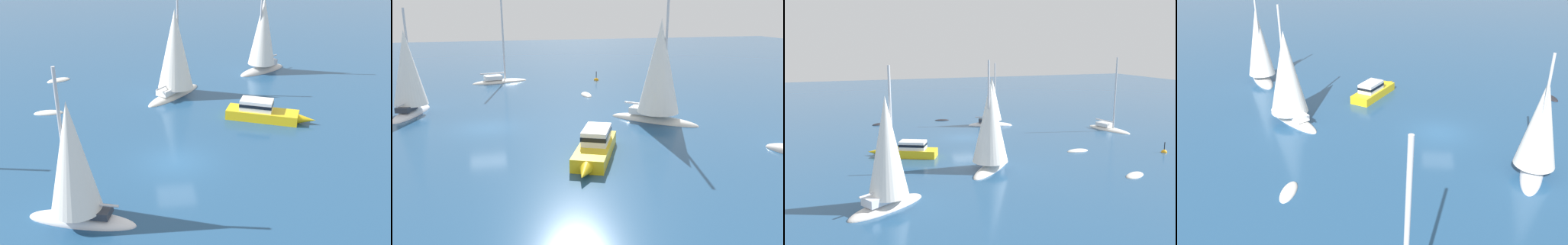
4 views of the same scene
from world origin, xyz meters
TOP-DOWN VIEW (x-y plane):
  - ground_plane at (0.00, 0.00)m, footprint 160.00×160.00m
  - tender at (-9.45, -9.17)m, footprint 0.94×2.29m
  - sailboat at (-12.33, 1.21)m, footprint 6.02×5.68m
  - sailboat_1 at (5.69, -5.48)m, footprint 3.23×5.89m
  - rib at (-17.75, -9.42)m, footprint 1.92×2.45m
  - motor_cruiser at (-5.96, 7.31)m, footprint 3.88×6.63m
  - yacht at (-1.56, -18.47)m, footprint 6.47×3.20m
  - channel_buoy at (-12.58, -17.10)m, footprint 0.56×0.56m

SIDE VIEW (x-z plane):
  - ground_plane at x=0.00m, z-range 0.00..0.00m
  - tender at x=-9.45m, z-range -0.24..0.24m
  - rib at x=-17.75m, z-range -0.24..0.24m
  - channel_buoy at x=-12.58m, z-range -0.64..0.68m
  - yacht at x=-1.56m, z-range -4.44..4.91m
  - motor_cruiser at x=-5.96m, z-range -0.16..1.40m
  - sailboat_1 at x=5.69m, z-range -1.31..7.32m
  - sailboat at x=-12.33m, z-range -1.38..8.43m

